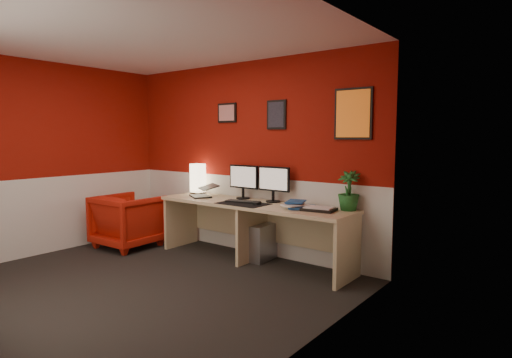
# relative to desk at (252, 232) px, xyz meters

# --- Properties ---
(ground) EXTENTS (4.00, 3.50, 0.01)m
(ground) POSITION_rel_desk_xyz_m (-0.39, -1.41, -0.36)
(ground) COLOR black
(ground) RESTS_ON ground
(ceiling) EXTENTS (4.00, 3.50, 0.01)m
(ceiling) POSITION_rel_desk_xyz_m (-0.39, -1.41, 2.13)
(ceiling) COLOR white
(ceiling) RESTS_ON ground
(wall_back) EXTENTS (4.00, 0.01, 2.50)m
(wall_back) POSITION_rel_desk_xyz_m (-0.39, 0.34, 0.89)
(wall_back) COLOR maroon
(wall_back) RESTS_ON ground
(wall_left) EXTENTS (0.01, 3.50, 2.50)m
(wall_left) POSITION_rel_desk_xyz_m (-2.39, -1.41, 0.89)
(wall_left) COLOR maroon
(wall_left) RESTS_ON ground
(wall_right) EXTENTS (0.01, 3.50, 2.50)m
(wall_right) POSITION_rel_desk_xyz_m (1.61, -1.41, 0.89)
(wall_right) COLOR maroon
(wall_right) RESTS_ON ground
(wainscot_back) EXTENTS (4.00, 0.01, 1.00)m
(wainscot_back) POSITION_rel_desk_xyz_m (-0.39, 0.34, 0.14)
(wainscot_back) COLOR silver
(wainscot_back) RESTS_ON ground
(wainscot_left) EXTENTS (0.01, 3.50, 1.00)m
(wainscot_left) POSITION_rel_desk_xyz_m (-2.38, -1.41, 0.14)
(wainscot_left) COLOR silver
(wainscot_left) RESTS_ON ground
(wainscot_right) EXTENTS (0.01, 3.50, 1.00)m
(wainscot_right) POSITION_rel_desk_xyz_m (1.61, -1.41, 0.14)
(wainscot_right) COLOR silver
(wainscot_right) RESTS_ON ground
(desk) EXTENTS (2.60, 0.65, 0.73)m
(desk) POSITION_rel_desk_xyz_m (0.00, 0.00, 0.00)
(desk) COLOR tan
(desk) RESTS_ON ground
(shoji_lamp) EXTENTS (0.16, 0.16, 0.40)m
(shoji_lamp) POSITION_rel_desk_xyz_m (-1.13, 0.19, 0.56)
(shoji_lamp) COLOR #FFE5B2
(shoji_lamp) RESTS_ON desk
(laptop) EXTENTS (0.40, 0.37, 0.22)m
(laptop) POSITION_rel_desk_xyz_m (-0.86, -0.03, 0.47)
(laptop) COLOR black
(laptop) RESTS_ON desk
(monitor_left) EXTENTS (0.45, 0.06, 0.58)m
(monitor_left) POSITION_rel_desk_xyz_m (-0.30, 0.20, 0.66)
(monitor_left) COLOR black
(monitor_left) RESTS_ON desk
(monitor_right) EXTENTS (0.45, 0.06, 0.58)m
(monitor_right) POSITION_rel_desk_xyz_m (0.17, 0.20, 0.66)
(monitor_right) COLOR black
(monitor_right) RESTS_ON desk
(desk_mat) EXTENTS (0.60, 0.38, 0.01)m
(desk_mat) POSITION_rel_desk_xyz_m (-0.04, -0.13, 0.37)
(desk_mat) COLOR black
(desk_mat) RESTS_ON desk
(keyboard) EXTENTS (0.44, 0.24, 0.02)m
(keyboard) POSITION_rel_desk_xyz_m (-0.10, -0.07, 0.38)
(keyboard) COLOR black
(keyboard) RESTS_ON desk_mat
(mouse) EXTENTS (0.07, 0.11, 0.03)m
(mouse) POSITION_rel_desk_xyz_m (0.15, -0.10, 0.39)
(mouse) COLOR black
(mouse) RESTS_ON desk_mat
(book_bottom) EXTENTS (0.31, 0.36, 0.03)m
(book_bottom) POSITION_rel_desk_xyz_m (0.59, -0.02, 0.38)
(book_bottom) COLOR #1E4C8C
(book_bottom) RESTS_ON desk
(book_middle) EXTENTS (0.29, 0.33, 0.02)m
(book_middle) POSITION_rel_desk_xyz_m (0.55, -0.01, 0.40)
(book_middle) COLOR silver
(book_middle) RESTS_ON book_bottom
(book_top) EXTENTS (0.28, 0.32, 0.03)m
(book_top) POSITION_rel_desk_xyz_m (0.51, 0.01, 0.43)
(book_top) COLOR #1E4C8C
(book_top) RESTS_ON book_middle
(zen_tray) EXTENTS (0.38, 0.30, 0.03)m
(zen_tray) POSITION_rel_desk_xyz_m (0.92, 0.01, 0.38)
(zen_tray) COLOR black
(zen_tray) RESTS_ON desk
(potted_plant) EXTENTS (0.27, 0.27, 0.43)m
(potted_plant) POSITION_rel_desk_xyz_m (1.16, 0.23, 0.58)
(potted_plant) COLOR #19591E
(potted_plant) RESTS_ON desk
(pc_tower) EXTENTS (0.24, 0.46, 0.45)m
(pc_tower) POSITION_rel_desk_xyz_m (0.06, 0.14, -0.14)
(pc_tower) COLOR #99999E
(pc_tower) RESTS_ON ground
(armchair) EXTENTS (0.81, 0.84, 0.73)m
(armchair) POSITION_rel_desk_xyz_m (-1.80, -0.49, 0.00)
(armchair) COLOR red
(armchair) RESTS_ON ground
(art_left) EXTENTS (0.32, 0.02, 0.26)m
(art_left) POSITION_rel_desk_xyz_m (-0.69, 0.33, 1.49)
(art_left) COLOR red
(art_left) RESTS_ON wall_back
(art_center) EXTENTS (0.28, 0.02, 0.36)m
(art_center) POSITION_rel_desk_xyz_m (0.12, 0.33, 1.44)
(art_center) COLOR black
(art_center) RESTS_ON wall_back
(art_right) EXTENTS (0.44, 0.02, 0.56)m
(art_right) POSITION_rel_desk_xyz_m (1.14, 0.33, 1.42)
(art_right) COLOR orange
(art_right) RESTS_ON wall_back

